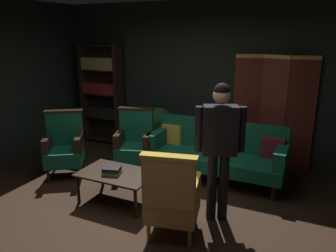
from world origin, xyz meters
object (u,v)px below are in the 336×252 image
bookshelf (102,90)px  book_tan_leather (112,173)px  velvet_couch (217,150)px  armchair_gilt_accent (172,196)px  armchair_wing_left (65,146)px  coffee_table (117,176)px  armchair_wing_right (135,142)px  standing_figure (220,140)px  book_green_cloth (112,171)px  potted_plant (158,128)px  book_black_cloth (112,169)px  folding_screen (273,111)px

bookshelf → book_tan_leather: 2.79m
velvet_couch → book_tan_leather: velvet_couch is taller
armchair_gilt_accent → armchair_wing_left: same height
armchair_wing_left → bookshelf: bearing=105.0°
bookshelf → coffee_table: 2.79m
book_tan_leather → armchair_wing_left: bearing=159.8°
armchair_wing_left → armchair_wing_right: 1.13m
standing_figure → book_green_cloth: standing_figure is taller
armchair_wing_left → coffee_table: bearing=-17.4°
coffee_table → potted_plant: bearing=99.3°
armchair_wing_right → book_black_cloth: (0.29, -1.09, 0.00)m
velvet_couch → armchair_wing_right: bearing=-167.0°
armchair_wing_left → book_black_cloth: size_ratio=4.62×
book_black_cloth → armchair_wing_left: bearing=159.8°
coffee_table → potted_plant: potted_plant is taller
book_tan_leather → book_green_cloth: bearing=0.0°
folding_screen → standing_figure: size_ratio=1.12×
book_green_cloth → armchair_gilt_accent: bearing=-18.9°
book_tan_leather → armchair_wing_right: bearing=105.1°
bookshelf → velvet_couch: 2.87m
velvet_couch → coffee_table: (-0.99, -1.34, -0.08)m
book_green_cloth → potted_plant: bearing=98.0°
folding_screen → coffee_table: folding_screen is taller
bookshelf → velvet_couch: bearing=-15.3°
book_black_cloth → coffee_table: bearing=57.6°
coffee_table → armchair_wing_left: 1.32m
armchair_gilt_accent → potted_plant: (-1.31, 2.26, 0.04)m
potted_plant → armchair_wing_left: bearing=-123.1°
velvet_couch → armchair_wing_right: (-1.32, -0.31, 0.04)m
potted_plant → book_tan_leather: (0.27, -1.90, -0.09)m
potted_plant → velvet_couch: bearing=-21.3°
armchair_wing_left → book_black_cloth: armchair_wing_left is taller
book_tan_leather → book_black_cloth: (0.00, 0.00, 0.06)m
standing_figure → folding_screen: bearing=81.0°
armchair_gilt_accent → standing_figure: 0.86m
bookshelf → coffee_table: bearing=-50.7°
armchair_wing_right → book_green_cloth: bearing=-74.9°
armchair_gilt_accent → book_tan_leather: bearing=161.1°
velvet_couch → book_green_cloth: (-1.03, -1.40, 0.01)m
book_tan_leather → potted_plant: bearing=98.0°
folding_screen → armchair_wing_right: (-2.01, -1.11, -0.50)m
bookshelf → standing_figure: (3.07, -1.93, -0.07)m
book_tan_leather → standing_figure: bearing=8.5°
velvet_couch → potted_plant: (-1.29, 0.51, 0.07)m
armchair_wing_right → velvet_couch: bearing=13.0°
coffee_table → armchair_gilt_accent: 1.10m
armchair_wing_right → book_black_cloth: armchair_wing_right is taller
armchair_wing_right → standing_figure: standing_figure is taller
folding_screen → armchair_gilt_accent: 2.69m
armchair_wing_left → book_black_cloth: 1.30m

